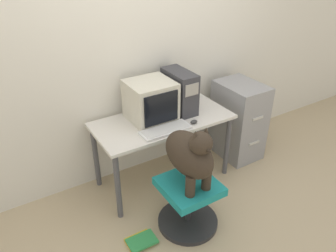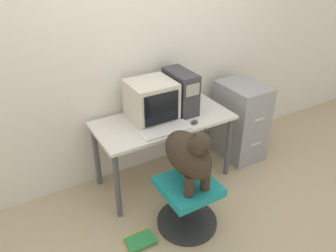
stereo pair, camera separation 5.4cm
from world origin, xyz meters
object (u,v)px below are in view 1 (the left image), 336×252
keyboard (166,130)px  filing_cabinet (238,120)px  pc_tower (179,91)px  crt_monitor (151,101)px  office_chair (188,202)px  dog (190,154)px  book_stack_floor (141,241)px

keyboard → filing_cabinet: filing_cabinet is taller
pc_tower → keyboard: bearing=-138.8°
crt_monitor → pc_tower: bearing=1.1°
crt_monitor → keyboard: crt_monitor is taller
crt_monitor → pc_tower: 0.32m
keyboard → office_chair: bearing=-95.3°
office_chair → dog: 0.49m
crt_monitor → dog: crt_monitor is taller
crt_monitor → office_chair: bearing=-94.0°
keyboard → pc_tower: bearing=41.2°
dog → pc_tower: bearing=63.0°
crt_monitor → dog: 0.73m
book_stack_floor → keyboard: bearing=40.2°
filing_cabinet → keyboard: bearing=-169.9°
office_chair → keyboard: bearing=84.7°
crt_monitor → keyboard: 0.33m
crt_monitor → pc_tower: size_ratio=0.99×
crt_monitor → book_stack_floor: (-0.50, -0.70, -0.87)m
office_chair → pc_tower: bearing=63.0°
pc_tower → keyboard: size_ratio=0.89×
crt_monitor → filing_cabinet: bearing=-5.2°
keyboard → filing_cabinet: (1.05, 0.19, -0.29)m
pc_tower → filing_cabinet: (0.72, -0.10, -0.48)m
book_stack_floor → office_chair: bearing=-2.3°
pc_tower → filing_cabinet: bearing=-7.9°
filing_cabinet → crt_monitor: bearing=174.8°
dog → filing_cabinet: (1.09, 0.62, -0.30)m
book_stack_floor → filing_cabinet: bearing=21.4°
office_chair → book_stack_floor: office_chair is taller
filing_cabinet → book_stack_floor: (-1.54, -0.60, -0.41)m
book_stack_floor → dog: bearing=-2.3°
pc_tower → filing_cabinet: pc_tower is taller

